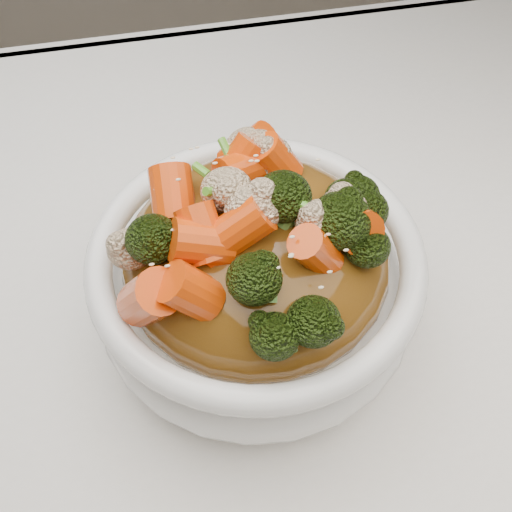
{
  "coord_description": "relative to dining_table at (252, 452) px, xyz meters",
  "views": [
    {
      "loc": [
        -0.06,
        -0.28,
        1.16
      ],
      "look_at": [
        -0.0,
        -0.03,
        0.83
      ],
      "focal_mm": 42.0,
      "sensor_mm": 36.0,
      "label": 1
    }
  ],
  "objects": [
    {
      "name": "dining_table",
      "position": [
        0.0,
        0.0,
        0.0
      ],
      "size": [
        1.2,
        0.8,
        0.75
      ],
      "primitive_type": "cube",
      "color": "brown",
      "rests_on": "floor"
    },
    {
      "name": "sesame_seeds",
      "position": [
        -0.0,
        -0.03,
        0.52
      ],
      "size": [
        0.17,
        0.17,
        0.01
      ],
      "primitive_type": null,
      "rotation": [
        0.0,
        0.0,
        -0.02
      ],
      "color": "beige",
      "rests_on": "sauce_base"
    },
    {
      "name": "sauce_base",
      "position": [
        -0.0,
        -0.03,
        0.45
      ],
      "size": [
        0.19,
        0.19,
        0.1
      ],
      "primitive_type": "ellipsoid",
      "rotation": [
        0.0,
        0.0,
        -0.02
      ],
      "color": "brown",
      "rests_on": "bowl"
    },
    {
      "name": "scallions",
      "position": [
        -0.0,
        -0.03,
        0.52
      ],
      "size": [
        0.14,
        0.14,
        0.02
      ],
      "primitive_type": null,
      "rotation": [
        0.0,
        0.0,
        -0.02
      ],
      "color": "#4B9221",
      "rests_on": "sauce_base"
    },
    {
      "name": "bowl",
      "position": [
        -0.0,
        -0.03,
        0.42
      ],
      "size": [
        0.24,
        0.24,
        0.09
      ],
      "primitive_type": null,
      "rotation": [
        0.0,
        0.0,
        -0.02
      ],
      "color": "white",
      "rests_on": "tablecloth"
    },
    {
      "name": "cauliflower",
      "position": [
        -0.0,
        -0.03,
        0.52
      ],
      "size": [
        0.19,
        0.19,
        0.04
      ],
      "primitive_type": null,
      "rotation": [
        0.0,
        0.0,
        -0.02
      ],
      "color": "beige",
      "rests_on": "sauce_base"
    },
    {
      "name": "broccoli",
      "position": [
        -0.0,
        -0.03,
        0.52
      ],
      "size": [
        0.19,
        0.19,
        0.05
      ],
      "primitive_type": null,
      "rotation": [
        0.0,
        0.0,
        -0.02
      ],
      "color": "black",
      "rests_on": "sauce_base"
    },
    {
      "name": "tablecloth",
      "position": [
        0.0,
        0.0,
        0.35
      ],
      "size": [
        1.2,
        0.8,
        0.04
      ],
      "primitive_type": "cube",
      "color": "white",
      "rests_on": "dining_table"
    },
    {
      "name": "carrots",
      "position": [
        -0.0,
        -0.03,
        0.52
      ],
      "size": [
        0.19,
        0.19,
        0.05
      ],
      "primitive_type": null,
      "rotation": [
        0.0,
        0.0,
        -0.02
      ],
      "color": "#E24407",
      "rests_on": "sauce_base"
    }
  ]
}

